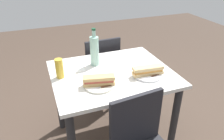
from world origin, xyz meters
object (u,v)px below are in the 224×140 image
chair_near (100,68)px  plate_near (99,85)px  knife_far (151,77)px  baguette_sandwich_near (99,80)px  beer_glass (59,68)px  dining_table (112,85)px  plate_far (147,75)px  knife_near (101,87)px  water_bottle (94,50)px  baguette_sandwich_far (148,70)px

chair_near → plate_near: (0.25, 0.76, 0.27)m
chair_near → knife_far: size_ratio=4.74×
baguette_sandwich_near → beer_glass: 0.34m
dining_table → beer_glass: beer_glass is taller
dining_table → plate_near: plate_near is taller
beer_glass → plate_near: bearing=137.2°
plate_far → knife_far: (-0.01, 0.05, 0.01)m
baguette_sandwich_near → plate_far: bearing=-178.8°
knife_near → water_bottle: water_bottle is taller
chair_near → plate_near: size_ratio=3.74×
chair_near → baguette_sandwich_near: size_ratio=3.53×
chair_near → plate_near: 0.85m
water_bottle → dining_table: bearing=116.6°
plate_far → baguette_sandwich_far: bearing=0.0°
baguette_sandwich_near → knife_far: 0.42m
baguette_sandwich_near → knife_far: baguette_sandwich_near is taller
plate_far → knife_far: size_ratio=1.27×
plate_near → beer_glass: beer_glass is taller
knife_far → baguette_sandwich_near: bearing=-5.6°
dining_table → plate_near: 0.27m
baguette_sandwich_near → knife_far: bearing=174.4°
plate_far → chair_near: bearing=-78.0°
chair_near → baguette_sandwich_near: chair_near is taller
baguette_sandwich_far → chair_near: bearing=-78.0°
baguette_sandwich_near → beer_glass: bearing=-42.8°
plate_near → knife_near: size_ratio=1.26×
chair_near → water_bottle: bearing=67.0°
plate_far → baguette_sandwich_near: bearing=1.2°
dining_table → beer_glass: (0.41, -0.06, 0.21)m
chair_near → beer_glass: beer_glass is taller
plate_near → knife_near: (-0.00, 0.05, 0.01)m
chair_near → baguette_sandwich_far: chair_near is taller
baguette_sandwich_near → knife_far: (-0.42, 0.04, -0.03)m
baguette_sandwich_near → beer_glass: size_ratio=1.52×
knife_near → dining_table: bearing=-127.4°
dining_table → plate_near: bearing=45.0°
plate_near → knife_far: (-0.42, 0.04, 0.01)m
baguette_sandwich_near → water_bottle: size_ratio=0.73×
baguette_sandwich_far → knife_far: bearing=97.8°
knife_near → plate_far: size_ratio=0.79×
baguette_sandwich_near → plate_far: baguette_sandwich_near is taller
plate_near → baguette_sandwich_near: size_ratio=0.94×
plate_near → baguette_sandwich_far: size_ratio=0.90×
knife_near → plate_near: bearing=-89.9°
baguette_sandwich_far → beer_glass: 0.70m
baguette_sandwich_far → water_bottle: 0.49m
plate_far → baguette_sandwich_far: (0.00, 0.00, 0.04)m
chair_near → knife_near: size_ratio=4.72×
dining_table → water_bottle: size_ratio=2.97×
water_bottle → knife_near: bearing=79.6°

